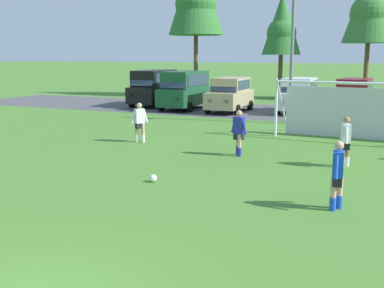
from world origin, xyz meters
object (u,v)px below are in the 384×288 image
(soccer_goal, at_px, (365,110))
(soccer_ball, at_px, (153,178))
(player_winger_left, at_px, (140,122))
(street_lamp, at_px, (295,50))
(player_defender_far, at_px, (239,133))
(parked_car_slot_center_left, at_px, (230,94))
(parked_car_slot_center, at_px, (299,95))
(parked_car_slot_far_left, at_px, (154,87))
(parked_car_slot_left, at_px, (185,89))
(player_striker_near, at_px, (345,142))
(parked_car_slot_center_right, at_px, (354,96))
(player_midfield_center, at_px, (337,175))

(soccer_goal, bearing_deg, soccer_ball, -116.08)
(player_winger_left, height_order, street_lamp, street_lamp)
(player_defender_far, xyz_separation_m, parked_car_slot_center_left, (-4.99, 12.54, 0.29))
(soccer_goal, xyz_separation_m, player_defender_far, (-3.79, -5.30, -0.47))
(street_lamp, bearing_deg, soccer_ball, -93.74)
(player_defender_far, bearing_deg, parked_car_slot_center, 93.81)
(parked_car_slot_far_left, height_order, parked_car_slot_left, same)
(player_striker_near, xyz_separation_m, street_lamp, (-3.82, 9.20, 2.98))
(player_winger_left, relative_size, parked_car_slot_center_right, 0.35)
(soccer_goal, xyz_separation_m, player_winger_left, (-8.42, -4.47, -0.47))
(street_lamp, bearing_deg, parked_car_slot_center, 99.27)
(player_striker_near, height_order, player_midfield_center, same)
(player_defender_far, relative_size, parked_car_slot_center, 0.35)
(player_midfield_center, distance_m, parked_car_slot_center_right, 19.60)
(player_defender_far, bearing_deg, parked_car_slot_center_left, 111.70)
(soccer_ball, xyz_separation_m, player_defender_far, (1.00, 4.48, 0.71))
(soccer_ball, relative_size, parked_car_slot_left, 0.05)
(parked_car_slot_far_left, height_order, parked_car_slot_center_left, parked_car_slot_far_left)
(player_defender_far, distance_m, player_winger_left, 4.71)
(parked_car_slot_center_left, height_order, street_lamp, street_lamp)
(parked_car_slot_far_left, xyz_separation_m, parked_car_slot_center_left, (6.18, -1.16, -0.23))
(soccer_goal, distance_m, parked_car_slot_center, 9.84)
(parked_car_slot_left, bearing_deg, player_midfield_center, -54.75)
(soccer_goal, relative_size, player_midfield_center, 4.57)
(player_midfield_center, relative_size, player_winger_left, 1.00)
(parked_car_slot_center, distance_m, parked_car_slot_center_right, 3.32)
(player_defender_far, distance_m, parked_car_slot_left, 15.09)
(parked_car_slot_far_left, bearing_deg, player_midfield_center, -50.49)
(parked_car_slot_center_left, bearing_deg, soccer_ball, -76.80)
(player_winger_left, bearing_deg, soccer_goal, 27.94)
(player_striker_near, height_order, street_lamp, street_lamp)
(parked_car_slot_far_left, distance_m, parked_car_slot_center_left, 6.29)
(parked_car_slot_left, bearing_deg, soccer_ball, -67.09)
(player_midfield_center, distance_m, parked_car_slot_far_left, 24.02)
(player_striker_near, xyz_separation_m, parked_car_slot_left, (-11.93, 12.86, 0.52))
(parked_car_slot_center_left, relative_size, parked_car_slot_center_right, 1.00)
(parked_car_slot_far_left, height_order, street_lamp, street_lamp)
(soccer_ball, height_order, player_defender_far, player_defender_far)
(parked_car_slot_left, distance_m, street_lamp, 9.23)
(soccer_ball, bearing_deg, parked_car_slot_center_right, 80.22)
(soccer_goal, relative_size, player_striker_near, 4.57)
(player_defender_far, distance_m, parked_car_slot_center, 13.97)
(street_lamp, bearing_deg, player_winger_left, -118.99)
(player_midfield_center, bearing_deg, player_defender_far, 130.39)
(soccer_ball, distance_m, parked_car_slot_center_left, 17.51)
(player_defender_far, distance_m, parked_car_slot_far_left, 17.68)
(soccer_ball, distance_m, player_winger_left, 6.48)
(player_midfield_center, distance_m, street_lamp, 14.74)
(parked_car_slot_center_right, bearing_deg, soccer_ball, -99.78)
(player_defender_far, bearing_deg, street_lamp, 90.76)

